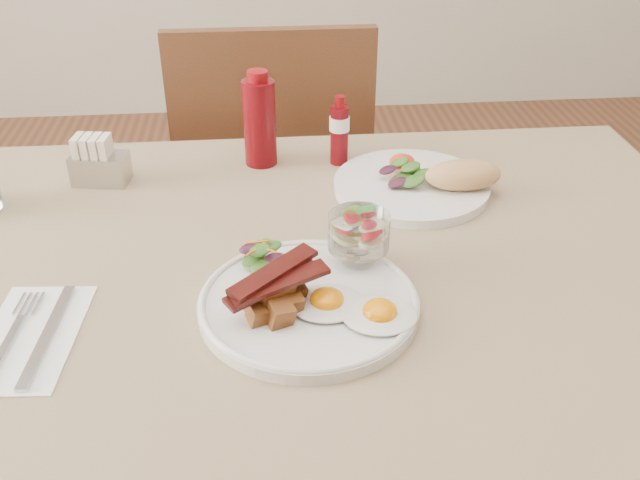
# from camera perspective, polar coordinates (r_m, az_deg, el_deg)

# --- Properties ---
(table) EXTENTS (1.33, 0.88, 0.75)m
(table) POSITION_cam_1_polar(r_m,az_deg,el_deg) (1.05, -2.70, -6.05)
(table) COLOR brown
(table) RESTS_ON ground
(chair_far) EXTENTS (0.42, 0.42, 0.93)m
(chair_far) POSITION_cam_1_polar(r_m,az_deg,el_deg) (1.68, -3.69, 4.15)
(chair_far) COLOR brown
(chair_far) RESTS_ON ground
(main_plate) EXTENTS (0.28, 0.28, 0.02)m
(main_plate) POSITION_cam_1_polar(r_m,az_deg,el_deg) (0.91, -0.93, -5.17)
(main_plate) COLOR silver
(main_plate) RESTS_ON table
(fried_eggs) EXTENTS (0.17, 0.13, 0.03)m
(fried_eggs) POSITION_cam_1_polar(r_m,az_deg,el_deg) (0.88, 2.65, -5.41)
(fried_eggs) COLOR silver
(fried_eggs) RESTS_ON main_plate
(bacon_potato_pile) EXTENTS (0.13, 0.10, 0.05)m
(bacon_potato_pile) POSITION_cam_1_polar(r_m,az_deg,el_deg) (0.87, -3.57, -4.31)
(bacon_potato_pile) COLOR brown
(bacon_potato_pile) RESTS_ON main_plate
(side_salad) EXTENTS (0.07, 0.07, 0.03)m
(side_salad) POSITION_cam_1_polar(r_m,az_deg,el_deg) (0.96, -4.63, -1.30)
(side_salad) COLOR #245015
(side_salad) RESTS_ON main_plate
(fruit_cup) EXTENTS (0.08, 0.08, 0.08)m
(fruit_cup) POSITION_cam_1_polar(r_m,az_deg,el_deg) (0.95, 3.13, 0.64)
(fruit_cup) COLOR white
(fruit_cup) RESTS_ON main_plate
(second_plate) EXTENTS (0.27, 0.26, 0.06)m
(second_plate) POSITION_cam_1_polar(r_m,az_deg,el_deg) (1.19, 8.28, 4.63)
(second_plate) COLOR silver
(second_plate) RESTS_ON table
(ketchup_bottle) EXTENTS (0.06, 0.06, 0.17)m
(ketchup_bottle) POSITION_cam_1_polar(r_m,az_deg,el_deg) (1.25, -4.85, 9.45)
(ketchup_bottle) COLOR #58050B
(ketchup_bottle) RESTS_ON table
(hot_sauce_bottle) EXTENTS (0.04, 0.04, 0.12)m
(hot_sauce_bottle) POSITION_cam_1_polar(r_m,az_deg,el_deg) (1.25, 1.56, 8.69)
(hot_sauce_bottle) COLOR #58050B
(hot_sauce_bottle) RESTS_ON table
(sugar_caddy) EXTENTS (0.10, 0.06, 0.08)m
(sugar_caddy) POSITION_cam_1_polar(r_m,az_deg,el_deg) (1.25, -17.32, 5.87)
(sugar_caddy) COLOR #B2B1B6
(sugar_caddy) RESTS_ON table
(napkin_cutlery) EXTENTS (0.13, 0.21, 0.01)m
(napkin_cutlery) POSITION_cam_1_polar(r_m,az_deg,el_deg) (0.93, -22.13, -7.16)
(napkin_cutlery) COLOR white
(napkin_cutlery) RESTS_ON table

